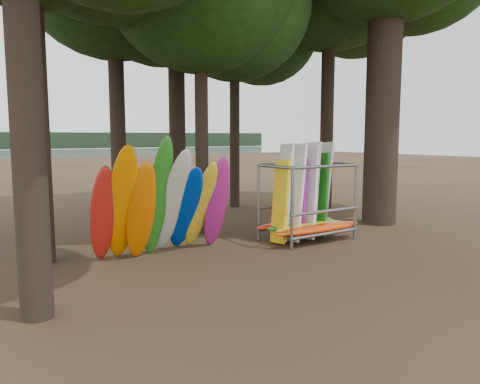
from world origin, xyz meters
TOP-DOWN VIEW (x-y plane):
  - ground at (0.00, 0.00)m, footprint 120.00×120.00m
  - oak_3 at (2.93, 6.94)m, footprint 7.42×7.42m
  - kayak_row at (-3.28, 0.86)m, footprint 3.80×1.86m
  - storage_rack at (1.04, 0.22)m, footprint 3.24×1.54m

SIDE VIEW (x-z plane):
  - ground at x=0.00m, z-range 0.00..0.00m
  - storage_rack at x=1.04m, z-range -0.39..2.52m
  - kayak_row at x=-3.28m, z-range -0.29..2.91m
  - oak_3 at x=2.93m, z-range 2.65..14.45m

